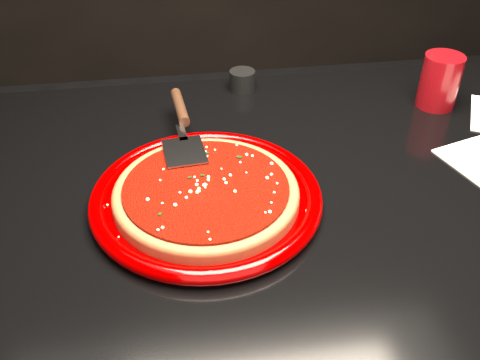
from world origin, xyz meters
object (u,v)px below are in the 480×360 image
(plate, at_px, (206,197))
(ramekin, at_px, (242,80))
(cup, at_px, (440,81))
(table, at_px, (294,313))
(pizza_server, at_px, (183,126))

(plate, xyz_separation_m, ramekin, (0.12, 0.39, 0.01))
(cup, distance_m, ramekin, 0.42)
(table, xyz_separation_m, cup, (0.33, 0.21, 0.43))
(table, distance_m, ramekin, 0.53)
(table, height_order, ramekin, ramekin)
(plate, distance_m, cup, 0.58)
(table, height_order, plate, plate)
(cup, xyz_separation_m, ramekin, (-0.40, 0.13, -0.03))
(table, xyz_separation_m, pizza_server, (-0.21, 0.12, 0.42))
(cup, height_order, ramekin, cup)
(table, bearing_deg, pizza_server, 149.28)
(plate, bearing_deg, cup, 26.78)
(table, relative_size, pizza_server, 3.99)
(pizza_server, height_order, cup, cup)
(pizza_server, distance_m, ramekin, 0.26)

